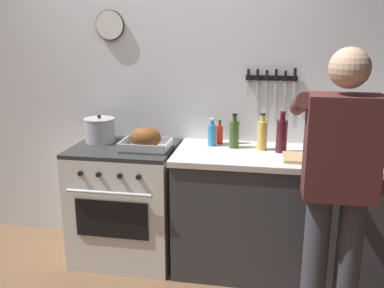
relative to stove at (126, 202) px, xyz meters
name	(u,v)px	position (x,y,z in m)	size (l,w,h in m)	color
wall_back	(163,87)	(0.22, 0.36, 0.85)	(6.00, 0.13, 2.60)	silver
counter_block	(315,216)	(1.42, 0.00, 0.00)	(2.03, 0.65, 0.90)	#38383D
stove	(126,202)	(0.00, 0.00, 0.00)	(0.76, 0.67, 0.90)	white
person_cook	(338,180)	(1.44, -0.64, 0.50)	(0.51, 0.63, 1.66)	#383842
roasting_pan	(146,140)	(0.19, -0.06, 0.52)	(0.35, 0.26, 0.17)	#B7B7BC
stock_pot	(100,130)	(-0.22, 0.10, 0.54)	(0.23, 0.23, 0.21)	#B7B7BC
cutting_board	(310,158)	(1.34, -0.11, 0.46)	(0.36, 0.24, 0.02)	tan
bottle_olive_oil	(234,134)	(0.81, 0.11, 0.56)	(0.07, 0.07, 0.25)	#385623
bottle_hot_sauce	(219,134)	(0.70, 0.20, 0.53)	(0.05, 0.05, 0.18)	red
bottle_wine_red	(282,135)	(1.15, 0.05, 0.57)	(0.08, 0.08, 0.29)	#47141E
bottle_cooking_oil	(262,135)	(1.02, 0.09, 0.56)	(0.07, 0.07, 0.27)	gold
bottle_soy_sauce	(234,133)	(0.81, 0.23, 0.53)	(0.05, 0.05, 0.20)	black
bottle_dish_soap	(212,134)	(0.65, 0.14, 0.54)	(0.06, 0.06, 0.21)	#338CCC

